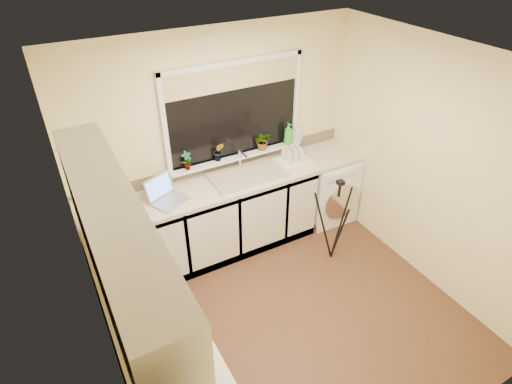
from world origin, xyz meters
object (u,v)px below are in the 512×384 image
object	(u,v)px
tripod	(335,221)
plant_b	(219,152)
soap_bottle_green	(288,134)
plant_a	(187,161)
washing_machine	(327,188)
plant_d	(263,141)
steel_jar	(143,316)
microwave	(122,233)
kettle	(152,289)
soap_bottle_clear	(297,133)
laptop	(165,194)
dish_rack	(293,162)
cup_back	(301,152)

from	to	relation	value
tripod	plant_b	xyz separation A→B (m)	(-0.92, 0.96, 0.64)
plant_b	soap_bottle_green	bearing A→B (deg)	-2.09
plant_a	plant_b	size ratio (longest dim) A/B	0.99
washing_machine	plant_d	world-z (taller)	plant_d
steel_jar	microwave	world-z (taller)	microwave
kettle	soap_bottle_green	world-z (taller)	soap_bottle_green
plant_d	soap_bottle_clear	world-z (taller)	plant_d
plant_b	soap_bottle_green	xyz separation A→B (m)	(0.87, -0.03, 0.02)
microwave	kettle	bearing A→B (deg)	-170.58
steel_jar	plant_b	distance (m)	2.09
laptop	soap_bottle_clear	distance (m)	1.72
soap_bottle_clear	plant_b	bearing A→B (deg)	178.37
kettle	steel_jar	distance (m)	0.21
dish_rack	plant_b	bearing A→B (deg)	163.53
dish_rack	soap_bottle_green	bearing A→B (deg)	75.14
steel_jar	plant_b	world-z (taller)	plant_b
microwave	plant_d	size ratio (longest dim) A/B	2.66
tripod	soap_bottle_green	bearing A→B (deg)	76.92
soap_bottle_green	washing_machine	bearing A→B (deg)	-27.49
washing_machine	tripod	world-z (taller)	tripod
tripod	soap_bottle_green	size ratio (longest dim) A/B	3.98
microwave	plant_b	size ratio (longest dim) A/B	2.67
dish_rack	microwave	world-z (taller)	microwave
washing_machine	soap_bottle_green	world-z (taller)	soap_bottle_green
soap_bottle_green	plant_b	bearing A→B (deg)	177.91
microwave	plant_a	bearing A→B (deg)	-44.24
plant_b	soap_bottle_clear	distance (m)	1.00
dish_rack	plant_d	world-z (taller)	plant_d
plant_b	laptop	bearing A→B (deg)	-161.56
kettle	soap_bottle_green	bearing A→B (deg)	34.15
soap_bottle_green	cup_back	xyz separation A→B (m)	(0.13, -0.09, -0.24)
laptop	tripod	size ratio (longest dim) A/B	0.42
kettle	cup_back	distance (m)	2.58
dish_rack	soap_bottle_clear	bearing A→B (deg)	50.46
dish_rack	plant_d	size ratio (longest dim) A/B	1.79
plant_d	soap_bottle_green	distance (m)	0.33
plant_b	plant_d	world-z (taller)	plant_d
dish_rack	plant_b	world-z (taller)	plant_b
tripod	soap_bottle_clear	world-z (taller)	soap_bottle_clear
kettle	plant_b	size ratio (longest dim) A/B	1.02
plant_d	laptop	bearing A→B (deg)	-169.70
plant_a	soap_bottle_clear	distance (m)	1.37
dish_rack	microwave	size ratio (longest dim) A/B	0.67
dish_rack	kettle	bearing A→B (deg)	-148.81
plant_d	soap_bottle_clear	bearing A→B (deg)	-2.73
laptop	soap_bottle_green	size ratio (longest dim) A/B	1.67
laptop	washing_machine	bearing A→B (deg)	-25.92
laptop	microwave	world-z (taller)	microwave
dish_rack	cup_back	xyz separation A→B (m)	(0.19, 0.13, 0.02)
tripod	microwave	bearing A→B (deg)	158.53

